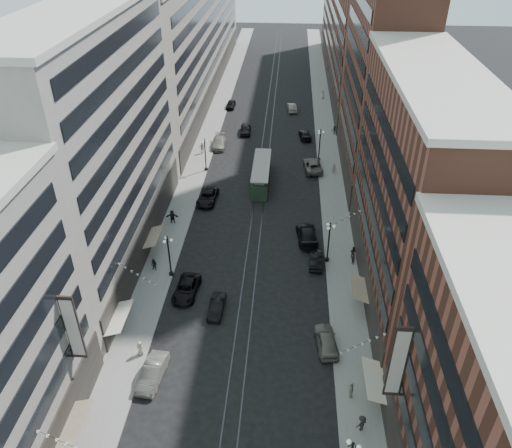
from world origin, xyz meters
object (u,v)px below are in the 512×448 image
(lamppost_sw_mid, at_px, (205,153))
(pedestrian_8, at_px, (334,168))
(car_7, at_px, (208,197))
(pedestrian_extra_1, at_px, (322,94))
(pedestrian_4, at_px, (351,390))
(car_12, at_px, (305,135))
(pedestrian_3, at_px, (362,423))
(pedestrian_7, at_px, (353,252))
(pedestrian_1, at_px, (140,348))
(pedestrian_5, at_px, (172,217))
(car_2, at_px, (186,289))
(pedestrian_6, at_px, (202,148))
(car_5, at_px, (217,306))
(car_4, at_px, (326,340))
(car_13, at_px, (245,129))
(car_8, at_px, (219,143))
(car_14, at_px, (292,107))
(car_11, at_px, (313,165))
(lamppost_sw_far, at_px, (169,255))
(pedestrian_9, at_px, (334,130))
(car_1, at_px, (153,373))
(car_9, at_px, (231,104))
(streetcar, at_px, (261,175))
(lamppost_se_mid, at_px, (320,144))
(pedestrian_extra_0, at_px, (353,259))
(car_extra_0, at_px, (307,234))
(pedestrian_2, at_px, (154,265))
(lamppost_se_far, at_px, (329,241))
(car_10, at_px, (316,259))

(lamppost_sw_mid, relative_size, pedestrian_8, 2.92)
(car_7, distance_m, pedestrian_extra_1, 49.36)
(pedestrian_4, height_order, car_12, pedestrian_4)
(pedestrian_3, xyz_separation_m, pedestrian_7, (1.52, 23.89, 0.00))
(lamppost_sw_mid, height_order, pedestrian_1, lamppost_sw_mid)
(car_12, bearing_deg, pedestrian_1, 65.22)
(car_7, xyz_separation_m, pedestrian_5, (-3.88, -6.16, 0.34))
(car_2, height_order, pedestrian_6, pedestrian_6)
(lamppost_sw_mid, bearing_deg, car_7, -79.96)
(car_7, relative_size, pedestrian_extra_1, 3.01)
(car_5, height_order, pedestrian_7, pedestrian_7)
(car_4, bearing_deg, car_13, -84.04)
(car_8, distance_m, car_14, 22.73)
(car_8, xyz_separation_m, car_11, (16.38, -7.96, 0.01))
(car_12, bearing_deg, car_14, -87.25)
(lamppost_sw_far, bearing_deg, pedestrian_9, 63.25)
(car_7, bearing_deg, car_1, -86.83)
(pedestrian_6, height_order, pedestrian_extra_1, pedestrian_6)
(car_9, height_order, pedestrian_9, pedestrian_9)
(pedestrian_extra_1, bearing_deg, streetcar, -65.01)
(lamppost_se_mid, bearing_deg, car_7, -138.54)
(car_2, height_order, car_11, car_11)
(pedestrian_4, distance_m, pedestrian_extra_0, 19.49)
(car_14, relative_size, pedestrian_9, 2.75)
(streetcar, bearing_deg, car_extra_0, -65.60)
(lamppost_sw_far, bearing_deg, car_14, 76.05)
(car_1, relative_size, pedestrian_9, 2.88)
(car_1, distance_m, car_11, 46.16)
(lamppost_sw_mid, height_order, pedestrian_2, lamppost_sw_mid)
(streetcar, bearing_deg, pedestrian_7, -56.39)
(lamppost_se_mid, xyz_separation_m, car_8, (-17.50, 4.39, -2.28))
(lamppost_sw_far, bearing_deg, car_11, 58.71)
(pedestrian_1, distance_m, pedestrian_7, 27.80)
(car_1, relative_size, car_7, 0.88)
(car_2, bearing_deg, pedestrian_1, -102.35)
(pedestrian_3, xyz_separation_m, pedestrian_4, (-0.57, 3.25, 0.03))
(pedestrian_6, bearing_deg, pedestrian_5, 76.34)
(pedestrian_4, distance_m, car_8, 55.41)
(pedestrian_extra_0, bearing_deg, lamppost_se_mid, 163.06)
(pedestrian_1, bearing_deg, pedestrian_5, -71.46)
(lamppost_se_far, relative_size, car_5, 1.32)
(streetcar, relative_size, pedestrian_8, 6.14)
(pedestrian_2, relative_size, car_10, 0.36)
(car_4, height_order, car_7, car_4)
(pedestrian_4, relative_size, car_9, 0.39)
(lamppost_sw_mid, relative_size, car_13, 1.16)
(car_1, distance_m, pedestrian_9, 61.41)
(lamppost_sw_mid, relative_size, pedestrian_3, 3.39)
(pedestrian_9, bearing_deg, car_12, -152.39)
(lamppost_se_mid, distance_m, car_13, 17.32)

